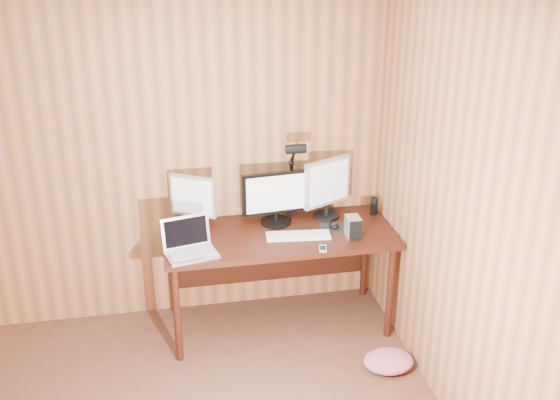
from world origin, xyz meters
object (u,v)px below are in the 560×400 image
object	(u,v)px
monitor_right	(327,187)
hard_drive	(353,227)
monitor_center	(276,197)
speaker	(374,206)
phone	(323,249)
laptop	(189,245)
keyboard	(298,235)
mouse	(334,225)
desk	(277,244)
monitor_left	(193,200)
desk_lamp	(294,168)

from	to	relation	value
monitor_right	hard_drive	bearing A→B (deg)	-100.14
monitor_center	speaker	distance (m)	0.75
monitor_center	phone	bearing A→B (deg)	-69.02
laptop	keyboard	size ratio (longest dim) A/B	0.82
monitor_center	mouse	world-z (taller)	monitor_center
laptop	phone	world-z (taller)	laptop
desk	monitor_left	distance (m)	0.67
laptop	desk_lamp	distance (m)	0.94
keyboard	speaker	xyz separation A→B (m)	(0.63, 0.27, 0.05)
mouse	phone	world-z (taller)	mouse
monitor_center	laptop	size ratio (longest dim) A/B	1.35
laptop	desk_lamp	bearing A→B (deg)	14.57
monitor_left	desk	bearing A→B (deg)	16.64
phone	laptop	bearing A→B (deg)	-173.90
desk	phone	distance (m)	0.46
monitor_left	phone	xyz separation A→B (m)	(0.81, -0.51, -0.20)
desk	keyboard	distance (m)	0.24
monitor_left	desk_lamp	world-z (taller)	desk_lamp
phone	hard_drive	bearing A→B (deg)	44.85
monitor_left	mouse	bearing A→B (deg)	18.22
monitor_right	desk_lamp	bearing A→B (deg)	146.50
monitor_right	mouse	size ratio (longest dim) A/B	4.12
monitor_center	monitor_left	distance (m)	0.58
monitor_right	speaker	bearing A→B (deg)	-27.82
desk	laptop	world-z (taller)	laptop
keyboard	speaker	distance (m)	0.69
hard_drive	desk_lamp	xyz separation A→B (m)	(-0.34, 0.38, 0.31)
hard_drive	speaker	world-z (taller)	hard_drive
monitor_center	monitor_left	size ratio (longest dim) A/B	1.29
monitor_left	monitor_right	size ratio (longest dim) A/B	0.86
phone	monitor_left	bearing A→B (deg)	162.03
mouse	desk	bearing A→B (deg)	175.27
desk_lamp	phone	bearing A→B (deg)	-93.59
monitor_right	phone	distance (m)	0.57
mouse	monitor_center	bearing A→B (deg)	162.96
monitor_center	desk_lamp	size ratio (longest dim) A/B	0.80
monitor_center	desk	bearing A→B (deg)	-102.79
hard_drive	phone	distance (m)	0.30
keyboard	speaker	bearing A→B (deg)	28.96
laptop	mouse	xyz separation A→B (m)	(1.03, 0.18, -0.03)
desk	keyboard	size ratio (longest dim) A/B	3.54
monitor_center	monitor_right	distance (m)	0.39
monitor_right	hard_drive	world-z (taller)	monitor_right
monitor_center	hard_drive	world-z (taller)	monitor_center
mouse	monitor_left	bearing A→B (deg)	173.00
monitor_left	mouse	distance (m)	1.01
phone	desk	bearing A→B (deg)	136.94
mouse	speaker	xyz separation A→B (m)	(0.35, 0.18, 0.04)
phone	keyboard	bearing A→B (deg)	133.49
monitor_right	laptop	bearing A→B (deg)	174.57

